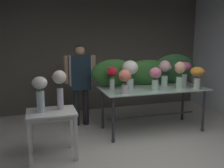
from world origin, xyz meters
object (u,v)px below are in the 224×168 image
(vase_rosy_roses, at_px, (155,77))
(vase_white_roses_tall, at_px, (40,91))
(display_table_glass, at_px, (153,94))
(side_table_white, at_px, (52,118))
(vase_sunset_peonies, at_px, (197,74))
(florist, at_px, (80,77))
(vase_cream_lisianthus_tall, at_px, (60,85))
(vase_peach_lilies, at_px, (180,73))
(vase_coral_anemones, at_px, (125,78))
(vase_ivory_freesia, at_px, (130,71))
(vase_crimson_ranunculus, at_px, (112,75))
(vase_fuchsia_hydrangea, at_px, (185,70))
(vase_blush_stock, at_px, (165,70))

(vase_rosy_roses, height_order, vase_white_roses_tall, vase_rosy_roses)
(display_table_glass, xyz_separation_m, side_table_white, (-1.94, -0.58, -0.10))
(vase_rosy_roses, bearing_deg, vase_sunset_peonies, -7.45)
(florist, bearing_deg, vase_cream_lisianthus_tall, -113.30)
(vase_peach_lilies, bearing_deg, vase_white_roses_tall, -171.55)
(vase_sunset_peonies, distance_m, vase_coral_anemones, 1.43)
(vase_ivory_freesia, bearing_deg, vase_peach_lilies, -16.09)
(vase_coral_anemones, bearing_deg, vase_peach_lilies, 4.70)
(vase_crimson_ranunculus, bearing_deg, vase_rosy_roses, -20.29)
(vase_white_roses_tall, bearing_deg, side_table_white, 0.08)
(florist, bearing_deg, vase_white_roses_tall, -122.71)
(vase_ivory_freesia, bearing_deg, vase_fuchsia_hydrangea, 1.54)
(vase_fuchsia_hydrangea, relative_size, vase_coral_anemones, 1.13)
(vase_crimson_ranunculus, bearing_deg, vase_sunset_peonies, -13.76)
(side_table_white, distance_m, vase_sunset_peonies, 2.75)
(florist, height_order, vase_blush_stock, florist)
(vase_sunset_peonies, relative_size, vase_crimson_ranunculus, 0.96)
(vase_cream_lisianthus_tall, bearing_deg, vase_fuchsia_hydrangea, 13.60)
(vase_sunset_peonies, distance_m, vase_ivory_freesia, 1.26)
(vase_blush_stock, height_order, vase_ivory_freesia, vase_ivory_freesia)
(display_table_glass, distance_m, side_table_white, 2.03)
(vase_ivory_freesia, bearing_deg, vase_crimson_ranunculus, 176.55)
(side_table_white, distance_m, vase_peach_lilies, 2.47)
(vase_ivory_freesia, xyz_separation_m, vase_white_roses_tall, (-1.63, -0.63, -0.15))
(florist, bearing_deg, side_table_white, -117.75)
(vase_peach_lilies, bearing_deg, vase_cream_lisianthus_tall, -171.86)
(side_table_white, bearing_deg, vase_sunset_peonies, 5.86)
(vase_cream_lisianthus_tall, bearing_deg, side_table_white, -159.08)
(side_table_white, xyz_separation_m, vase_crimson_ranunculus, (1.14, 0.65, 0.49))
(display_table_glass, bearing_deg, vase_peach_lilies, -25.33)
(vase_fuchsia_hydrangea, xyz_separation_m, vase_white_roses_tall, (-2.81, -0.67, -0.12))
(vase_blush_stock, height_order, vase_coral_anemones, vase_blush_stock)
(florist, xyz_separation_m, vase_peach_lilies, (1.72, -0.88, 0.13))
(display_table_glass, xyz_separation_m, vase_coral_anemones, (-0.68, -0.30, 0.39))
(vase_crimson_ranunculus, bearing_deg, display_table_glass, -5.06)
(vase_peach_lilies, distance_m, vase_crimson_ranunculus, 1.27)
(vase_peach_lilies, bearing_deg, vase_rosy_roses, 179.29)
(vase_sunset_peonies, xyz_separation_m, vase_blush_stock, (-0.44, 0.43, 0.04))
(vase_peach_lilies, distance_m, vase_cream_lisianthus_tall, 2.26)
(side_table_white, bearing_deg, vase_peach_lilies, 8.95)
(vase_rosy_roses, bearing_deg, vase_white_roses_tall, -169.35)
(vase_fuchsia_hydrangea, bearing_deg, vase_peach_lilies, -134.46)
(vase_blush_stock, distance_m, vase_ivory_freesia, 0.77)
(vase_white_roses_tall, height_order, vase_cream_lisianthus_tall, vase_cream_lisianthus_tall)
(display_table_glass, height_order, vase_fuchsia_hydrangea, vase_fuchsia_hydrangea)
(florist, xyz_separation_m, vase_rosy_roses, (1.22, -0.88, 0.07))
(side_table_white, xyz_separation_m, vase_blush_stock, (2.25, 0.71, 0.53))
(vase_crimson_ranunculus, bearing_deg, vase_blush_stock, 2.80)
(vase_sunset_peonies, xyz_separation_m, vase_white_roses_tall, (-2.83, -0.28, -0.07))
(vase_fuchsia_hydrangea, distance_m, vase_coral_anemones, 1.46)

